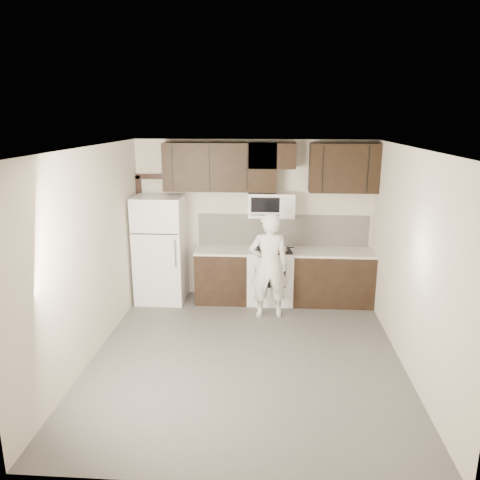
# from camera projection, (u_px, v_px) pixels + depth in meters

# --- Properties ---
(floor) EXTENTS (4.50, 4.50, 0.00)m
(floor) POSITION_uv_depth(u_px,v_px,m) (246.00, 356.00, 6.17)
(floor) COLOR #555250
(floor) RESTS_ON ground
(back_wall) EXTENTS (4.00, 0.00, 4.00)m
(back_wall) POSITION_uv_depth(u_px,v_px,m) (254.00, 220.00, 7.99)
(back_wall) COLOR beige
(back_wall) RESTS_ON ground
(ceiling) EXTENTS (4.50, 4.50, 0.00)m
(ceiling) POSITION_uv_depth(u_px,v_px,m) (247.00, 148.00, 5.48)
(ceiling) COLOR white
(ceiling) RESTS_ON back_wall
(counter_run) EXTENTS (2.95, 0.64, 0.91)m
(counter_run) POSITION_uv_depth(u_px,v_px,m) (288.00, 276.00, 7.88)
(counter_run) COLOR black
(counter_run) RESTS_ON floor
(stove) EXTENTS (0.76, 0.66, 0.94)m
(stove) POSITION_uv_depth(u_px,v_px,m) (270.00, 275.00, 7.90)
(stove) COLOR white
(stove) RESTS_ON floor
(backsplash) EXTENTS (2.90, 0.02, 0.54)m
(backsplash) POSITION_uv_depth(u_px,v_px,m) (283.00, 230.00, 7.99)
(backsplash) COLOR beige
(backsplash) RESTS_ON counter_run
(upper_cabinets) EXTENTS (3.48, 0.35, 0.78)m
(upper_cabinets) POSITION_uv_depth(u_px,v_px,m) (266.00, 166.00, 7.57)
(upper_cabinets) COLOR black
(upper_cabinets) RESTS_ON back_wall
(microwave) EXTENTS (0.76, 0.42, 0.40)m
(microwave) POSITION_uv_depth(u_px,v_px,m) (271.00, 205.00, 7.71)
(microwave) COLOR white
(microwave) RESTS_ON upper_cabinets
(refrigerator) EXTENTS (0.80, 0.76, 1.80)m
(refrigerator) POSITION_uv_depth(u_px,v_px,m) (161.00, 249.00, 7.86)
(refrigerator) COLOR white
(refrigerator) RESTS_ON floor
(door_trim) EXTENTS (0.50, 0.08, 2.12)m
(door_trim) POSITION_uv_depth(u_px,v_px,m) (143.00, 224.00, 8.11)
(door_trim) COLOR black
(door_trim) RESTS_ON floor
(saucepan) EXTENTS (0.28, 0.16, 0.16)m
(saucepan) POSITION_uv_depth(u_px,v_px,m) (282.00, 249.00, 7.61)
(saucepan) COLOR silver
(saucepan) RESTS_ON stove
(baking_tray) EXTENTS (0.47, 0.38, 0.02)m
(baking_tray) POSITION_uv_depth(u_px,v_px,m) (279.00, 251.00, 7.65)
(baking_tray) COLOR black
(baking_tray) RESTS_ON counter_run
(pizza) EXTENTS (0.33, 0.33, 0.02)m
(pizza) POSITION_uv_depth(u_px,v_px,m) (279.00, 250.00, 7.64)
(pizza) COLOR #CAB387
(pizza) RESTS_ON baking_tray
(person) EXTENTS (0.64, 0.46, 1.67)m
(person) POSITION_uv_depth(u_px,v_px,m) (269.00, 266.00, 7.19)
(person) COLOR white
(person) RESTS_ON floor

